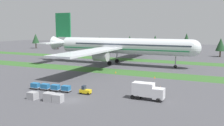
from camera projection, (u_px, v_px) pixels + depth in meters
name	position (u px, v px, depth m)	size (l,w,h in m)	color
ground_plane	(72.00, 100.00, 52.20)	(400.00, 400.00, 0.00)	#47474C
grass_strip_near	(131.00, 73.00, 84.03)	(320.00, 10.18, 0.01)	#336028
grass_strip_far	(155.00, 61.00, 113.15)	(320.00, 10.18, 0.01)	#336028
airliner	(118.00, 46.00, 102.27)	(65.03, 79.60, 21.73)	silver
baggage_tug	(85.00, 91.00, 56.83)	(2.70, 1.51, 1.97)	yellow
cargo_dolly_lead	(66.00, 88.00, 58.51)	(2.32, 1.68, 1.55)	#A3A3A8
cargo_dolly_second	(55.00, 87.00, 59.49)	(2.32, 1.68, 1.55)	#A3A3A8
cargo_dolly_third	(45.00, 86.00, 60.47)	(2.32, 1.68, 1.55)	#A3A3A8
cargo_dolly_fourth	(35.00, 85.00, 61.45)	(2.32, 1.68, 1.55)	#A3A3A8
catering_truck	(147.00, 91.00, 52.25)	(6.96, 2.32, 3.58)	silver
ground_crew_marshaller	(84.00, 89.00, 57.92)	(0.36, 0.56, 1.74)	black
ground_crew_loader	(160.00, 90.00, 57.07)	(0.36, 0.56, 1.74)	black
uld_container_0	(49.00, 96.00, 52.00)	(2.00, 1.60, 1.62)	#A3A3A8
uld_container_1	(58.00, 98.00, 50.57)	(2.00, 1.60, 1.65)	#A3A3A8
uld_container_2	(33.00, 96.00, 52.79)	(2.00, 1.60, 1.55)	#A3A3A8
uld_container_3	(49.00, 97.00, 51.27)	(2.00, 1.60, 1.75)	#A3A3A8
taxiway_marker_0	(116.00, 72.00, 83.51)	(0.44, 0.44, 0.60)	orange
taxiway_marker_1	(155.00, 77.00, 74.62)	(0.44, 0.44, 0.57)	orange
distant_tree_line	(163.00, 42.00, 144.48)	(204.45, 9.56, 12.21)	#4C3823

